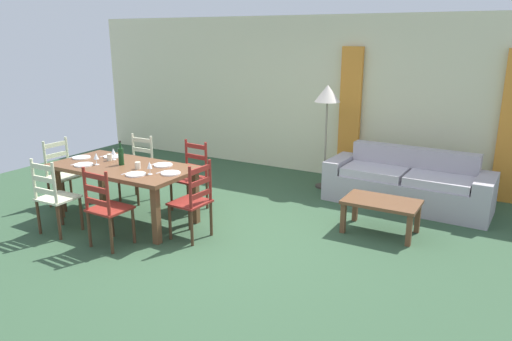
{
  "coord_description": "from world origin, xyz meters",
  "views": [
    {
      "loc": [
        3.23,
        -4.5,
        2.37
      ],
      "look_at": [
        0.37,
        0.5,
        0.75
      ],
      "focal_mm": 33.81,
      "sensor_mm": 36.0,
      "label": 1
    }
  ],
  "objects_px": {
    "dining_table": "(124,172)",
    "dining_chair_head_east": "(193,201)",
    "dining_chair_near_right": "(106,208)",
    "wine_glass_near_right": "(150,166)",
    "coffee_cup_secondary": "(110,157)",
    "standing_lamp": "(327,100)",
    "coffee_table": "(381,205)",
    "coffee_cup_primary": "(138,166)",
    "dining_chair_head_west": "(63,173)",
    "couch": "(408,185)",
    "dining_chair_far_left": "(138,168)",
    "wine_bottle": "(121,156)",
    "wine_glass_far_left": "(113,152)",
    "wine_glass_near_left": "(96,156)",
    "dining_chair_far_right": "(191,176)",
    "dining_chair_near_left": "(54,197)"
  },
  "relations": [
    {
      "from": "dining_table",
      "to": "dining_chair_head_east",
      "type": "xyz_separation_m",
      "value": [
        1.14,
        -0.04,
        -0.19
      ]
    },
    {
      "from": "wine_bottle",
      "to": "wine_glass_near_left",
      "type": "height_order",
      "value": "wine_bottle"
    },
    {
      "from": "dining_table",
      "to": "dining_chair_head_east",
      "type": "distance_m",
      "value": 1.15
    },
    {
      "from": "dining_chair_near_left",
      "to": "wine_glass_near_right",
      "type": "height_order",
      "value": "dining_chair_near_left"
    },
    {
      "from": "wine_glass_near_right",
      "to": "wine_glass_far_left",
      "type": "bearing_deg",
      "value": 161.66
    },
    {
      "from": "wine_glass_far_left",
      "to": "coffee_cup_secondary",
      "type": "distance_m",
      "value": 0.09
    },
    {
      "from": "dining_chair_near_left",
      "to": "coffee_cup_primary",
      "type": "xyz_separation_m",
      "value": [
        0.7,
        0.73,
        0.32
      ]
    },
    {
      "from": "dining_chair_near_right",
      "to": "coffee_table",
      "type": "xyz_separation_m",
      "value": [
        2.62,
        1.97,
        -0.12
      ]
    },
    {
      "from": "dining_chair_head_east",
      "to": "wine_bottle",
      "type": "distance_m",
      "value": 1.25
    },
    {
      "from": "dining_chair_near_left",
      "to": "coffee_table",
      "type": "bearing_deg",
      "value": 30.19
    },
    {
      "from": "dining_chair_head_west",
      "to": "dining_table",
      "type": "bearing_deg",
      "value": 0.08
    },
    {
      "from": "couch",
      "to": "coffee_table",
      "type": "bearing_deg",
      "value": -92.1
    },
    {
      "from": "coffee_cup_secondary",
      "to": "standing_lamp",
      "type": "distance_m",
      "value": 3.34
    },
    {
      "from": "wine_glass_near_left",
      "to": "coffee_cup_primary",
      "type": "relative_size",
      "value": 1.79
    },
    {
      "from": "wine_bottle",
      "to": "wine_glass_near_right",
      "type": "bearing_deg",
      "value": -14.24
    },
    {
      "from": "wine_glass_near_right",
      "to": "coffee_cup_primary",
      "type": "height_order",
      "value": "wine_glass_near_right"
    },
    {
      "from": "wine_glass_near_right",
      "to": "couch",
      "type": "distance_m",
      "value": 3.66
    },
    {
      "from": "wine_glass_near_right",
      "to": "wine_glass_far_left",
      "type": "xyz_separation_m",
      "value": [
        -0.91,
        0.3,
        0.0
      ]
    },
    {
      "from": "couch",
      "to": "dining_chair_near_right",
      "type": "bearing_deg",
      "value": -129.82
    },
    {
      "from": "dining_table",
      "to": "dining_chair_head_west",
      "type": "relative_size",
      "value": 1.98
    },
    {
      "from": "dining_chair_far_right",
      "to": "dining_chair_head_east",
      "type": "relative_size",
      "value": 1.0
    },
    {
      "from": "dining_chair_far_left",
      "to": "wine_bottle",
      "type": "height_order",
      "value": "wine_bottle"
    },
    {
      "from": "dining_chair_far_right",
      "to": "dining_chair_head_east",
      "type": "height_order",
      "value": "same"
    },
    {
      "from": "dining_chair_near_right",
      "to": "wine_glass_near_right",
      "type": "relative_size",
      "value": 5.96
    },
    {
      "from": "dining_chair_head_east",
      "to": "wine_glass_far_left",
      "type": "distance_m",
      "value": 1.53
    },
    {
      "from": "dining_chair_near_right",
      "to": "wine_bottle",
      "type": "relative_size",
      "value": 3.04
    },
    {
      "from": "wine_glass_near_left",
      "to": "dining_chair_head_west",
      "type": "bearing_deg",
      "value": 170.64
    },
    {
      "from": "wine_glass_near_right",
      "to": "wine_glass_near_left",
      "type": "bearing_deg",
      "value": 179.96
    },
    {
      "from": "wine_glass_near_right",
      "to": "coffee_table",
      "type": "distance_m",
      "value": 2.87
    },
    {
      "from": "dining_chair_head_west",
      "to": "dining_chair_head_east",
      "type": "relative_size",
      "value": 1.0
    },
    {
      "from": "dining_table",
      "to": "wine_glass_near_left",
      "type": "bearing_deg",
      "value": -156.24
    },
    {
      "from": "dining_chair_far_left",
      "to": "dining_chair_head_east",
      "type": "height_order",
      "value": "same"
    },
    {
      "from": "dining_chair_far_left",
      "to": "dining_chair_head_west",
      "type": "relative_size",
      "value": 1.0
    },
    {
      "from": "standing_lamp",
      "to": "wine_glass_near_right",
      "type": "bearing_deg",
      "value": -112.28
    },
    {
      "from": "dining_table",
      "to": "wine_glass_near_left",
      "type": "relative_size",
      "value": 11.8
    },
    {
      "from": "dining_table",
      "to": "wine_glass_far_left",
      "type": "height_order",
      "value": "wine_glass_far_left"
    },
    {
      "from": "dining_chair_near_left",
      "to": "dining_table",
      "type": "bearing_deg",
      "value": 60.94
    },
    {
      "from": "coffee_table",
      "to": "standing_lamp",
      "type": "relative_size",
      "value": 0.55
    },
    {
      "from": "wine_bottle",
      "to": "wine_glass_far_left",
      "type": "relative_size",
      "value": 1.96
    },
    {
      "from": "couch",
      "to": "dining_chair_head_east",
      "type": "bearing_deg",
      "value": -127.74
    },
    {
      "from": "wine_glass_near_right",
      "to": "coffee_cup_primary",
      "type": "distance_m",
      "value": 0.33
    },
    {
      "from": "dining_chair_far_right",
      "to": "standing_lamp",
      "type": "height_order",
      "value": "standing_lamp"
    },
    {
      "from": "dining_chair_far_left",
      "to": "coffee_table",
      "type": "relative_size",
      "value": 1.07
    },
    {
      "from": "coffee_cup_secondary",
      "to": "coffee_cup_primary",
      "type": "bearing_deg",
      "value": -11.59
    },
    {
      "from": "dining_table",
      "to": "wine_glass_near_right",
      "type": "bearing_deg",
      "value": -13.97
    },
    {
      "from": "wine_glass_near_left",
      "to": "wine_glass_far_left",
      "type": "relative_size",
      "value": 1.0
    },
    {
      "from": "dining_chair_head_east",
      "to": "wine_bottle",
      "type": "height_order",
      "value": "wine_bottle"
    },
    {
      "from": "coffee_cup_secondary",
      "to": "coffee_table",
      "type": "xyz_separation_m",
      "value": [
        3.38,
        1.15,
        -0.44
      ]
    },
    {
      "from": "dining_chair_near_right",
      "to": "dining_chair_far_left",
      "type": "bearing_deg",
      "value": 120.99
    },
    {
      "from": "couch",
      "to": "coffee_cup_secondary",
      "type": "bearing_deg",
      "value": -145.32
    }
  ]
}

